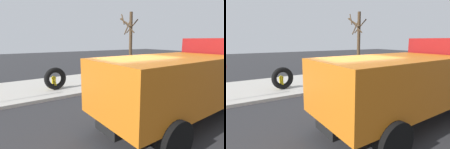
# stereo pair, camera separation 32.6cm
# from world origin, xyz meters

# --- Properties ---
(ground_plane) EXTENTS (80.00, 80.00, 0.00)m
(ground_plane) POSITION_xyz_m (0.00, 0.00, 0.00)
(ground_plane) COLOR #2D2D30
(sidewalk_curb) EXTENTS (36.00, 5.00, 0.15)m
(sidewalk_curb) POSITION_xyz_m (0.00, 6.50, 0.07)
(sidewalk_curb) COLOR #BCB7AD
(sidewalk_curb) RESTS_ON ground
(fire_hydrant) EXTENTS (0.26, 0.60, 0.76)m
(fire_hydrant) POSITION_xyz_m (-0.92, 5.58, 0.55)
(fire_hydrant) COLOR yellow
(fire_hydrant) RESTS_ON sidewalk_curb
(loose_tire) EXTENTS (1.28, 0.45, 1.27)m
(loose_tire) POSITION_xyz_m (-0.87, 5.41, 0.79)
(loose_tire) COLOR black
(loose_tire) RESTS_ON sidewalk_curb
(dump_truck_orange) EXTENTS (7.07, 2.96, 3.00)m
(dump_truck_orange) POSITION_xyz_m (2.16, -0.88, 1.61)
(dump_truck_orange) COLOR orange
(dump_truck_orange) RESTS_ON ground
(bare_tree) EXTENTS (1.42, 1.48, 4.65)m
(bare_tree) POSITION_xyz_m (4.34, 5.16, 2.69)
(bare_tree) COLOR #4C3823
(bare_tree) RESTS_ON sidewalk_curb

